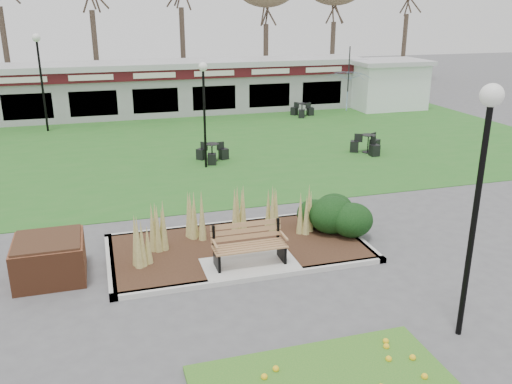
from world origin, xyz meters
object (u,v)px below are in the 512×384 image
object	(u,v)px
park_bench	(249,244)
patio_umbrella	(348,91)
lamp_post_near_right	(483,159)
bistro_set_a	(212,155)
lamp_post_mid_right	(204,92)
food_pavilion	(152,88)
service_hut	(387,84)
lamp_post_far_left	(39,61)
bistro_set_d	(302,112)
brick_planter	(50,258)
bistro_set_c	(368,147)

from	to	relation	value
park_bench	patio_umbrella	xyz separation A→B (m)	(9.04, 13.75, 1.21)
lamp_post_near_right	bistro_set_a	world-z (taller)	lamp_post_near_right
park_bench	lamp_post_mid_right	size ratio (longest dim) A/B	0.44
food_pavilion	service_hut	size ratio (longest dim) A/B	5.59
patio_umbrella	lamp_post_far_left	bearing A→B (deg)	168.31
lamp_post_near_right	bistro_set_d	xyz separation A→B (m)	(4.79, 20.50, -3.13)
brick_planter	lamp_post_near_right	world-z (taller)	lamp_post_near_right
park_bench	service_hut	world-z (taller)	service_hut
bistro_set_c	brick_planter	bearing A→B (deg)	-146.78
bistro_set_a	patio_umbrella	world-z (taller)	patio_umbrella
brick_planter	bistro_set_a	size ratio (longest dim) A/B	1.18
park_bench	bistro_set_d	distance (m)	18.49
lamp_post_near_right	bistro_set_c	size ratio (longest dim) A/B	3.26
brick_planter	bistro_set_d	size ratio (longest dim) A/B	1.14
lamp_post_mid_right	patio_umbrella	size ratio (longest dim) A/B	1.38
service_hut	park_bench	bearing A→B (deg)	-127.25
service_hut	lamp_post_near_right	distance (m)	24.00
lamp_post_far_left	bistro_set_a	bearing A→B (deg)	-49.12
bistro_set_c	food_pavilion	bearing A→B (deg)	124.24
park_bench	bistro_set_c	bearing A→B (deg)	48.61
brick_planter	lamp_post_near_right	bearing A→B (deg)	-31.25
service_hut	lamp_post_far_left	xyz separation A→B (m)	(-18.95, -1.00, 1.90)
lamp_post_near_right	bistro_set_c	bearing A→B (deg)	69.73
lamp_post_mid_right	bistro_set_a	world-z (taller)	lamp_post_mid_right
lamp_post_mid_right	lamp_post_far_left	distance (m)	10.39
bistro_set_a	bistro_set_d	world-z (taller)	bistro_set_d
lamp_post_near_right	lamp_post_far_left	size ratio (longest dim) A/B	1.01
food_pavilion	lamp_post_far_left	distance (m)	6.48
patio_umbrella	park_bench	bearing A→B (deg)	-123.33
park_bench	service_hut	bearing A→B (deg)	52.75
food_pavilion	lamp_post_near_right	size ratio (longest dim) A/B	5.30
bistro_set_a	bistro_set_d	size ratio (longest dim) A/B	0.97
lamp_post_far_left	patio_umbrella	size ratio (longest dim) A/B	1.63
brick_planter	park_bench	bearing A→B (deg)	-9.69
food_pavilion	bistro_set_d	size ratio (longest dim) A/B	18.67
service_hut	patio_umbrella	world-z (taller)	patio_umbrella
lamp_post_near_right	patio_umbrella	world-z (taller)	lamp_post_near_right
bistro_set_d	brick_planter	bearing A→B (deg)	-127.35
food_pavilion	patio_umbrella	distance (m)	10.84
lamp_post_mid_right	bistro_set_d	xyz separation A→B (m)	(7.12, 8.37, -2.59)
lamp_post_mid_right	patio_umbrella	xyz separation A→B (m)	(8.35, 5.37, -1.05)
service_hut	lamp_post_near_right	world-z (taller)	lamp_post_near_right
lamp_post_near_right	bistro_set_a	bearing A→B (deg)	98.39
brick_planter	service_hut	distance (m)	24.71
bistro_set_c	lamp_post_near_right	bearing A→B (deg)	-110.27
lamp_post_far_left	bistro_set_c	xyz separation A→B (m)	(13.02, -8.16, -3.08)
food_pavilion	bistro_set_d	xyz separation A→B (m)	(7.81, -2.96, -1.22)
park_bench	lamp_post_mid_right	world-z (taller)	lamp_post_mid_right
lamp_post_near_right	bistro_set_d	distance (m)	21.28
service_hut	bistro_set_d	world-z (taller)	service_hut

